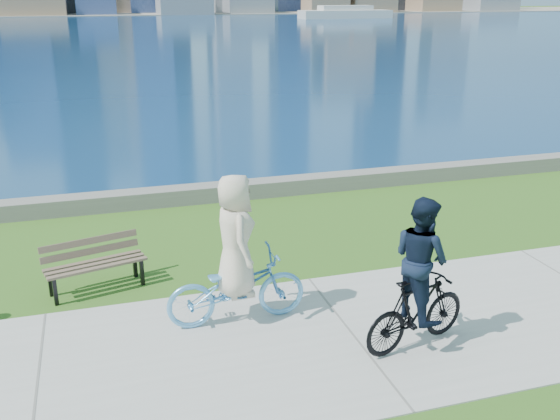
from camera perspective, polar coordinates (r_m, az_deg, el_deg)
The scene contains 9 objects.
ground at distance 8.65m, azimuth 6.56°, elevation -11.23°, with size 320.00×320.00×0.00m, color #2C5616.
concrete_path at distance 8.64m, azimuth 6.56°, elevation -11.17°, with size 80.00×3.50×0.02m, color #A6A5A1.
seawall at distance 14.00m, azimuth -3.33°, elevation 1.88°, with size 90.00×0.50×0.35m, color slate.
bay_water at distance 78.98m, azimuth -15.02°, elevation 15.62°, with size 320.00×131.00×0.01m, color navy.
far_shore at distance 136.90m, azimuth -16.12°, elevation 16.91°, with size 320.00×30.00×0.12m, color gray.
ferry_far at distance 108.69m, azimuth 5.98°, elevation 17.48°, with size 15.24×4.36×2.07m.
park_bench at distance 10.02m, azimuth -16.66°, elevation -4.42°, with size 1.59×0.87×0.78m.
cyclist_woman at distance 8.54m, azimuth -4.05°, elevation -5.41°, with size 0.70×1.95×2.13m.
cyclist_man at distance 8.10m, azimuth 12.55°, elevation -6.77°, with size 0.87×1.69×2.03m.
Camera 1 is at (-3.05, -6.80, 4.39)m, focal length 40.00 mm.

